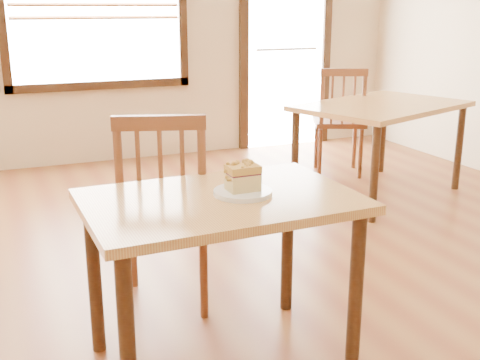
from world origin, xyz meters
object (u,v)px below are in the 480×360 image
(cafe_table_main, at_px, (221,222))
(plate, at_px, (243,192))
(cake_slice, at_px, (243,177))
(cafe_chair_main, at_px, (164,209))
(cafe_chair_second, at_px, (340,120))
(cafe_table_second, at_px, (382,114))

(cafe_table_main, bearing_deg, plate, -4.91)
(cafe_table_main, xyz_separation_m, cake_slice, (0.10, -0.01, 0.19))
(cafe_chair_main, bearing_deg, cafe_chair_second, -121.39)
(cafe_table_main, bearing_deg, cake_slice, -5.05)
(cafe_chair_second, bearing_deg, cafe_table_main, 73.98)
(cafe_chair_second, bearing_deg, plate, 75.39)
(cafe_chair_second, relative_size, plate, 4.09)
(cake_slice, bearing_deg, cafe_chair_main, 106.49)
(cafe_chair_second, height_order, plate, cafe_chair_second)
(cafe_table_second, bearing_deg, cafe_table_main, -159.18)
(cafe_chair_main, distance_m, cafe_table_second, 2.46)
(cafe_table_main, distance_m, cake_slice, 0.21)
(cafe_table_second, bearing_deg, plate, -157.72)
(cake_slice, bearing_deg, cafe_table_main, 175.84)
(cafe_table_main, relative_size, cafe_chair_main, 1.08)
(plate, bearing_deg, cafe_chair_main, 107.03)
(plate, xyz_separation_m, cake_slice, (-0.00, -0.00, 0.07))
(cafe_table_main, distance_m, cafe_chair_main, 0.59)
(cafe_chair_main, height_order, plate, cafe_chair_main)
(cafe_table_main, relative_size, plate, 4.61)
(cafe_chair_second, bearing_deg, cafe_table_second, 113.06)
(cafe_chair_main, distance_m, plate, 0.65)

